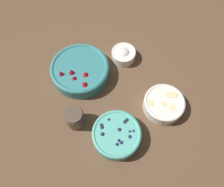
% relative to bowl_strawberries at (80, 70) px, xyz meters
% --- Properties ---
extents(ground_plane, '(4.00, 4.00, 0.00)m').
position_rel_bowl_strawberries_xyz_m(ground_plane, '(0.15, 0.20, -0.04)').
color(ground_plane, brown).
extents(bowl_strawberries, '(0.26, 0.26, 0.09)m').
position_rel_bowl_strawberries_xyz_m(bowl_strawberries, '(0.00, 0.00, 0.00)').
color(bowl_strawberries, teal).
rests_on(bowl_strawberries, ground_plane).
extents(bowl_blueberries, '(0.19, 0.19, 0.07)m').
position_rel_bowl_strawberries_xyz_m(bowl_blueberries, '(0.30, 0.16, -0.00)').
color(bowl_blueberries, '#56B7A8').
rests_on(bowl_blueberries, ground_plane).
extents(bowl_bananas, '(0.17, 0.17, 0.06)m').
position_rel_bowl_strawberries_xyz_m(bowl_bananas, '(0.17, 0.36, -0.01)').
color(bowl_bananas, white).
rests_on(bowl_bananas, ground_plane).
extents(bowl_cream, '(0.11, 0.11, 0.06)m').
position_rel_bowl_strawberries_xyz_m(bowl_cream, '(-0.09, 0.20, -0.01)').
color(bowl_cream, white).
rests_on(bowl_cream, ground_plane).
extents(jar_chocolate, '(0.08, 0.08, 0.09)m').
position_rel_bowl_strawberries_xyz_m(jar_chocolate, '(0.23, -0.01, 0.00)').
color(jar_chocolate, '#4C3D33').
rests_on(jar_chocolate, ground_plane).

